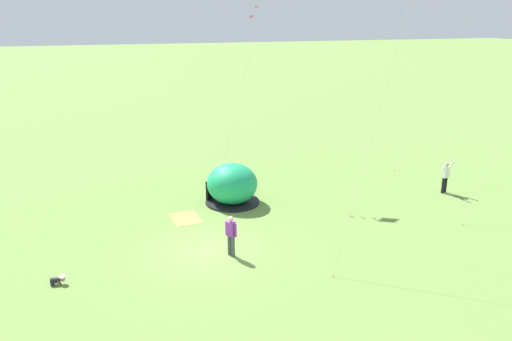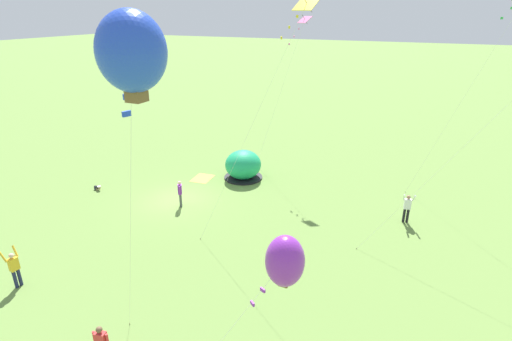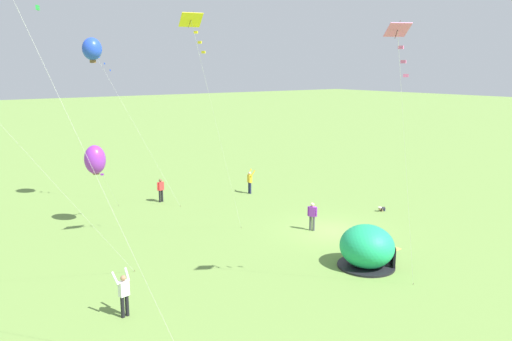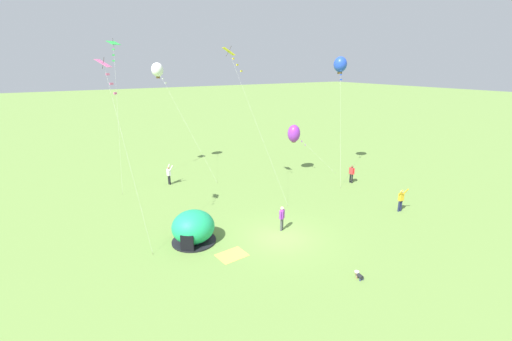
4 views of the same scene
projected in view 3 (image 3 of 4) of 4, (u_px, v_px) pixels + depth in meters
The scene contains 12 objects.
ground_plane at pixel (329, 231), 29.93m from camera, with size 300.00×300.00×0.00m, color olive.
popup_tent at pixel (367, 247), 24.29m from camera, with size 2.81×2.81×2.10m.
picnic_blanket at pixel (382, 247), 27.08m from camera, with size 1.70×1.30×0.01m, color gold.
toddler_crawling at pixel (382, 209), 33.94m from camera, with size 0.28×0.55×0.32m.
person_strolling at pixel (161, 189), 36.16m from camera, with size 0.30×0.58×1.72m.
person_arms_raised at pixel (124, 293), 19.37m from camera, with size 0.54×0.68×1.89m.
person_center_field at pixel (312, 215), 29.76m from camera, with size 0.51×0.41×1.72m.
person_near_tent at pixel (250, 181), 38.61m from camera, with size 0.68×0.51×1.89m.
kite_pink at pixel (399, 43), 17.93m from camera, with size 1.44×3.75×11.22m.
kite_blue at pixel (92, 49), 33.05m from camera, with size 3.94×5.12×11.56m.
kite_purple at pixel (95, 160), 30.16m from camera, with size 4.26×3.26×5.02m.
kite_yellow at pixel (193, 27), 23.54m from camera, with size 3.22×5.19×12.17m.
Camera 3 is at (-20.60, 20.30, 9.55)m, focal length 35.00 mm.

